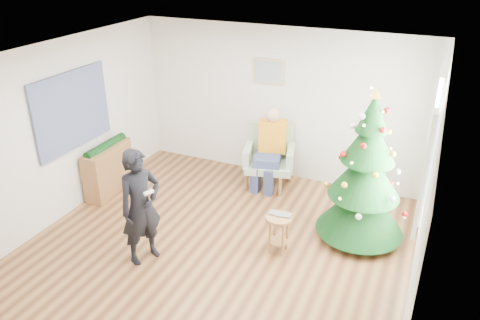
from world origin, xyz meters
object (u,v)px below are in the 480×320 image
at_px(stool, 279,234).
at_px(standing_man, 141,207).
at_px(console, 108,169).
at_px(armchair, 269,163).
at_px(christmas_tree, 365,175).

height_order(stool, standing_man, standing_man).
relative_size(stool, console, 0.55).
bearing_deg(armchair, standing_man, -121.33).
bearing_deg(standing_man, stool, -37.18).
bearing_deg(standing_man, armchair, 8.25).
xyz_separation_m(stool, standing_man, (-1.56, -0.84, 0.50)).
relative_size(christmas_tree, console, 2.18).
xyz_separation_m(armchair, console, (-2.33, -1.32, 0.02)).
bearing_deg(standing_man, console, 75.06).
bearing_deg(stool, christmas_tree, 40.34).
distance_m(christmas_tree, standing_man, 2.98).
distance_m(stool, console, 3.16).
relative_size(stool, standing_man, 0.35).
height_order(stool, armchair, armchair).
xyz_separation_m(armchair, standing_man, (-0.76, -2.61, 0.40)).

